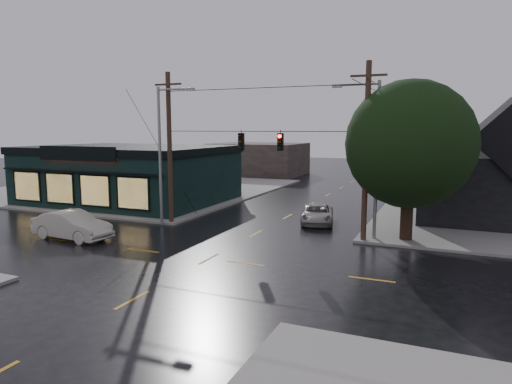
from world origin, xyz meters
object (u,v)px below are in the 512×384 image
at_px(utility_pole_nw, 172,224).
at_px(utility_pole_ne, 363,242).
at_px(sedan_cream, 72,225).
at_px(suv_silver, 317,214).
at_px(corner_tree, 410,144).

bearing_deg(utility_pole_nw, utility_pole_ne, 0.00).
relative_size(utility_pole_nw, sedan_cream, 2.01).
height_order(utility_pole_nw, utility_pole_ne, same).
bearing_deg(utility_pole_ne, utility_pole_nw, 180.00).
bearing_deg(sedan_cream, utility_pole_ne, -65.49).
xyz_separation_m(sedan_cream, suv_silver, (12.07, 10.08, -0.20)).
bearing_deg(corner_tree, utility_pole_nw, -176.11).
distance_m(utility_pole_nw, utility_pole_ne, 13.00).
bearing_deg(utility_pole_ne, sedan_cream, -159.29).
relative_size(utility_pole_ne, suv_silver, 2.23).
relative_size(corner_tree, utility_pole_nw, 0.89).
bearing_deg(sedan_cream, suv_silver, -46.34).
bearing_deg(utility_pole_nw, sedan_cream, -115.78).
height_order(utility_pole_nw, suv_silver, utility_pole_nw).
distance_m(corner_tree, utility_pole_ne, 6.11).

